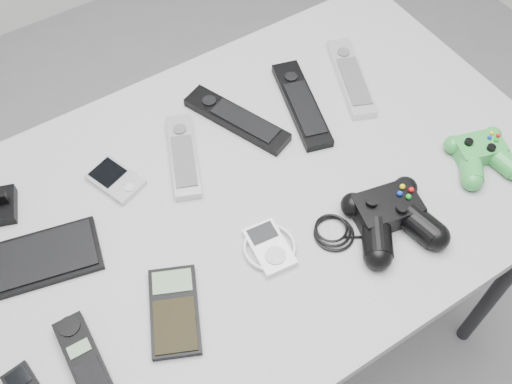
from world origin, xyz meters
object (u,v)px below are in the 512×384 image
pda_keyboard (25,263)px  controller_black (391,215)px  remote_black_b (301,104)px  remote_silver_b (351,77)px  desk (254,210)px  controller_green (482,153)px  pda (116,179)px  remote_silver_a (183,155)px  calculator (174,311)px  remote_black_a (237,119)px  cordless_handset (85,360)px  mp3_player (269,247)px

pda_keyboard → controller_black: bearing=-11.7°
remote_black_b → remote_silver_b: size_ratio=1.06×
pda_keyboard → remote_silver_b: 0.74m
desk → controller_green: (0.40, -0.17, 0.09)m
pda → remote_silver_a: remote_silver_a is taller
calculator → controller_black: bearing=16.7°
remote_silver_b → calculator: bearing=-132.3°
remote_silver_a → remote_black_a: 0.14m
controller_green → remote_black_a: bearing=153.0°
remote_silver_b → remote_black_a: bearing=-163.8°
remote_silver_b → controller_black: size_ratio=0.81×
remote_black_b → calculator: bearing=-132.8°
calculator → remote_silver_b: bearing=49.6°
desk → cordless_handset: bearing=-161.3°
pda → mp3_player: 0.32m
pda → remote_silver_b: (0.54, -0.03, 0.00)m
remote_black_b → calculator: size_ratio=1.51×
remote_black_a → controller_black: controller_black is taller
remote_silver_a → remote_black_a: (0.13, 0.02, 0.00)m
desk → calculator: 0.29m
pda_keyboard → controller_green: controller_green is taller
remote_black_b → mp3_player: 0.34m
remote_silver_a → controller_black: controller_black is taller
remote_silver_a → controller_black: bearing=-30.9°
calculator → remote_black_b: bearing=55.4°
mp3_player → controller_black: (0.21, -0.07, 0.02)m
remote_black_b → controller_green: 0.37m
calculator → controller_green: size_ratio=1.13×
pda → controller_green: controller_green is taller
remote_black_b → cordless_handset: size_ratio=1.52×
pda_keyboard → cordless_handset: bearing=-72.0°
cordless_handset → desk: bearing=20.6°
desk → cordless_handset: 0.43m
desk → mp3_player: mp3_player is taller
remote_black_b → cordless_handset: cordless_handset is taller
mp3_player → controller_green: bearing=-0.5°
calculator → remote_silver_a: bearing=83.3°
remote_black_b → controller_green: size_ratio=1.72×
pda → cordless_handset: cordless_handset is taller
pda → remote_silver_b: bearing=-22.8°
desk → remote_silver_b: bearing=21.6°
remote_silver_b → controller_black: bearing=-94.0°
cordless_handset → calculator: 0.16m
controller_black → remote_black_a: bearing=119.4°
remote_silver_a → remote_silver_b: size_ratio=0.89×
calculator → desk: bearing=53.9°
calculator → controller_green: bearing=21.1°
desk → remote_black_b: (0.19, 0.12, 0.08)m
pda → mp3_player: (0.16, -0.28, 0.00)m
remote_silver_a → remote_silver_b: (0.40, -0.01, 0.00)m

